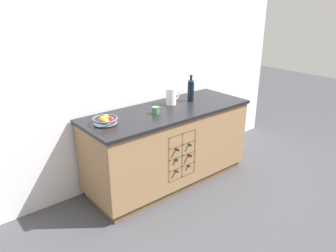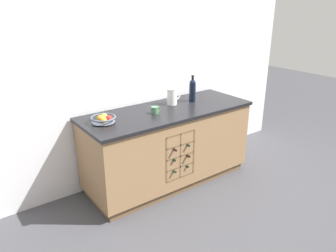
{
  "view_description": "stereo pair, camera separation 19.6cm",
  "coord_description": "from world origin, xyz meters",
  "px_view_note": "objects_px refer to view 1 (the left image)",
  "views": [
    {
      "loc": [
        -2.18,
        -2.64,
        2.02
      ],
      "look_at": [
        0.0,
        0.0,
        0.7
      ],
      "focal_mm": 35.0,
      "sensor_mm": 36.0,
      "label": 1
    },
    {
      "loc": [
        -2.02,
        -2.76,
        2.02
      ],
      "look_at": [
        0.0,
        0.0,
        0.7
      ],
      "focal_mm": 35.0,
      "sensor_mm": 36.0,
      "label": 2
    }
  ],
  "objects_px": {
    "fruit_bowl": "(105,120)",
    "white_pitcher": "(171,96)",
    "ceramic_mug": "(156,110)",
    "standing_wine_bottle": "(191,90)"
  },
  "relations": [
    {
      "from": "fruit_bowl",
      "to": "white_pitcher",
      "type": "distance_m",
      "value": 0.91
    },
    {
      "from": "ceramic_mug",
      "to": "standing_wine_bottle",
      "type": "relative_size",
      "value": 0.36
    },
    {
      "from": "ceramic_mug",
      "to": "standing_wine_bottle",
      "type": "height_order",
      "value": "standing_wine_bottle"
    },
    {
      "from": "standing_wine_bottle",
      "to": "ceramic_mug",
      "type": "bearing_deg",
      "value": -169.84
    },
    {
      "from": "standing_wine_bottle",
      "to": "fruit_bowl",
      "type": "bearing_deg",
      "value": -177.86
    },
    {
      "from": "standing_wine_bottle",
      "to": "white_pitcher",
      "type": "bearing_deg",
      "value": 170.07
    },
    {
      "from": "white_pitcher",
      "to": "standing_wine_bottle",
      "type": "distance_m",
      "value": 0.27
    },
    {
      "from": "ceramic_mug",
      "to": "white_pitcher",
      "type": "bearing_deg",
      "value": 24.19
    },
    {
      "from": "fruit_bowl",
      "to": "white_pitcher",
      "type": "height_order",
      "value": "white_pitcher"
    },
    {
      "from": "fruit_bowl",
      "to": "white_pitcher",
      "type": "relative_size",
      "value": 1.32
    }
  ]
}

